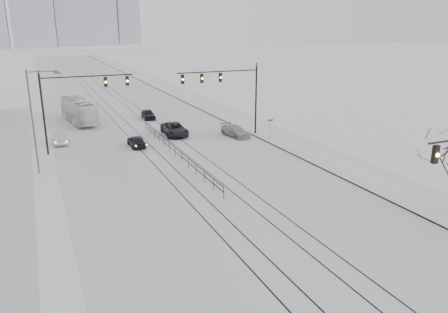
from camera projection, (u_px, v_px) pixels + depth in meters
road at (119, 107)px, 69.49m from camera, size 22.00×260.00×0.02m
sidewalk_east at (198, 101)px, 74.64m from camera, size 5.00×260.00×0.16m
curb at (184, 102)px, 73.71m from camera, size 0.10×260.00×0.12m
tram_rails at (150, 134)px, 51.94m from camera, size 5.30×180.00×0.01m
traffic_mast_ne at (230, 88)px, 49.01m from camera, size 9.60×0.37×8.00m
traffic_mast_nw at (74, 97)px, 43.56m from camera, size 9.10×0.37×8.00m
street_light_west at (36, 115)px, 36.99m from camera, size 2.73×0.25×9.00m
median_fence at (175, 152)px, 43.02m from camera, size 0.06×24.00×1.00m
street_sign at (270, 126)px, 48.98m from camera, size 0.70×0.06×2.40m
sedan_sb_inner at (136, 141)px, 46.49m from camera, size 1.52×3.65×1.23m
sedan_sb_outer at (61, 138)px, 47.76m from camera, size 1.59×4.06×1.32m
sedan_nb_front at (174, 129)px, 51.37m from camera, size 2.70×5.39×1.46m
sedan_nb_right at (235, 131)px, 50.87m from camera, size 2.52×4.60×1.26m
sedan_nb_far at (148, 114)px, 60.41m from camera, size 1.63×3.79×1.28m
box_truck at (79, 111)px, 58.21m from camera, size 3.87×11.09×3.02m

